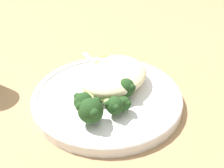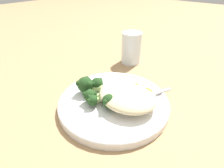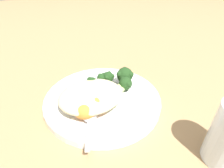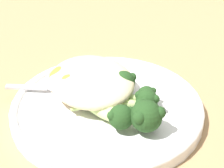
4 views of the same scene
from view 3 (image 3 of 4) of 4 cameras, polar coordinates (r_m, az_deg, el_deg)
The scene contains 13 objects.
ground_plane at distance 0.43m, azimuth -4.70°, elevation -7.52°, with size 4.00×4.00×0.00m, color #9E7A51.
plate at distance 0.44m, azimuth -3.08°, elevation -4.71°, with size 0.28×0.28×0.02m.
quinoa_mound at distance 0.40m, azimuth -6.91°, elevation -3.74°, with size 0.15×0.13×0.04m, color beige.
broccoli_stalk_0 at distance 0.43m, azimuth 3.59°, elevation -0.76°, with size 0.09×0.06×0.03m.
broccoli_stalk_1 at distance 0.46m, azimuth 3.50°, elevation 1.65°, with size 0.11×0.10×0.04m.
broccoli_stalk_2 at distance 0.45m, azimuth -1.15°, elevation 0.59°, with size 0.07×0.11×0.03m.
broccoli_stalk_3 at distance 0.45m, azimuth -2.61°, elevation -0.23°, with size 0.04×0.11×0.03m.
broccoli_stalk_4 at distance 0.43m, azimuth -5.56°, elevation -1.01°, with size 0.05×0.12×0.04m.
broccoli_stalk_5 at distance 0.41m, azimuth -6.29°, elevation -3.47°, with size 0.07×0.07×0.03m.
sweet_potato_chunk_0 at distance 0.39m, azimuth -5.48°, elevation -5.31°, with size 0.07×0.06×0.03m, color orange.
sweet_potato_chunk_1 at distance 0.37m, azimuth -8.87°, elevation -8.62°, with size 0.05×0.04×0.03m, color orange.
sweet_potato_chunk_2 at distance 0.38m, azimuth -5.57°, elevation -6.09°, with size 0.06×0.05×0.04m, color orange.
spoon at distance 0.37m, azimuth -7.38°, elevation -10.82°, with size 0.07×0.11×0.01m.
Camera 3 is at (-0.12, -0.30, 0.28)m, focal length 28.00 mm.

